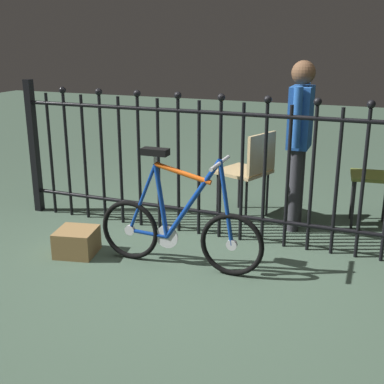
# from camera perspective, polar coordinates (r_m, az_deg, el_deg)

# --- Properties ---
(ground_plane) EXTENTS (20.00, 20.00, 0.00)m
(ground_plane) POSITION_cam_1_polar(r_m,az_deg,el_deg) (3.80, -0.67, -8.92)
(ground_plane) COLOR #3D5342
(iron_fence) EXTENTS (3.85, 0.07, 1.29)m
(iron_fence) POSITION_cam_1_polar(r_m,az_deg,el_deg) (4.24, 1.91, 3.32)
(iron_fence) COLOR black
(iron_fence) RESTS_ON ground
(bicycle) EXTENTS (1.30, 0.40, 0.90)m
(bicycle) POSITION_cam_1_polar(r_m,az_deg,el_deg) (3.74, -1.54, -4.02)
(bicycle) COLOR black
(bicycle) RESTS_ON ground
(chair_tan) EXTENTS (0.55, 0.55, 0.84)m
(chair_tan) POSITION_cam_1_polar(r_m,az_deg,el_deg) (4.74, 6.66, 2.90)
(chair_tan) COLOR black
(chair_tan) RESTS_ON ground
(chair_olive) EXTENTS (0.41, 0.40, 0.84)m
(chair_olive) POSITION_cam_1_polar(r_m,az_deg,el_deg) (4.79, 20.71, 2.22)
(chair_olive) COLOR black
(chair_olive) RESTS_ON ground
(person_visitor) EXTENTS (0.20, 0.48, 1.49)m
(person_visitor) POSITION_cam_1_polar(r_m,az_deg,el_deg) (4.48, 12.14, 6.58)
(person_visitor) COLOR #2D2D33
(person_visitor) RESTS_ON ground
(display_crate) EXTENTS (0.36, 0.36, 0.21)m
(display_crate) POSITION_cam_1_polar(r_m,az_deg,el_deg) (4.14, -12.97, -5.54)
(display_crate) COLOR olive
(display_crate) RESTS_ON ground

